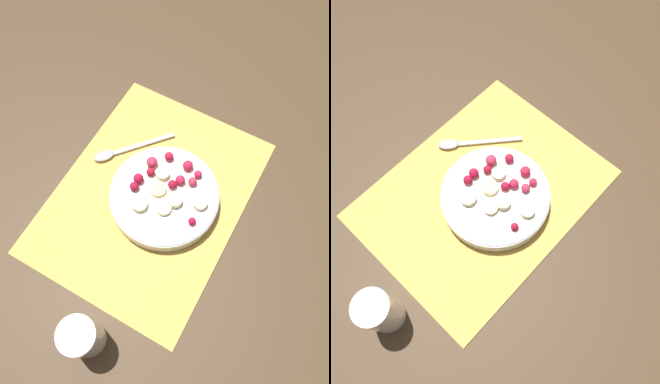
{
  "view_description": "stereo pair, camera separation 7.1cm",
  "coord_description": "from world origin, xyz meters",
  "views": [
    {
      "loc": [
        0.25,
        0.17,
        0.7
      ],
      "look_at": [
        -0.01,
        0.03,
        0.04
      ],
      "focal_mm": 35.0,
      "sensor_mm": 36.0,
      "label": 1
    },
    {
      "loc": [
        0.21,
        0.23,
        0.7
      ],
      "look_at": [
        -0.01,
        0.03,
        0.04
      ],
      "focal_mm": 35.0,
      "sensor_mm": 36.0,
      "label": 2
    }
  ],
  "objects": [
    {
      "name": "drinking_glass",
      "position": [
        0.28,
        0.04,
        0.06
      ],
      "size": [
        0.06,
        0.06,
        0.12
      ],
      "color": "white",
      "rests_on": "ground_plane"
    },
    {
      "name": "fruit_bowl",
      "position": [
        -0.01,
        0.03,
        0.03
      ],
      "size": [
        0.21,
        0.21,
        0.05
      ],
      "color": "silver",
      "rests_on": "placemat"
    },
    {
      "name": "ground_plane",
      "position": [
        0.0,
        0.0,
        0.0
      ],
      "size": [
        3.0,
        3.0,
        0.0
      ],
      "primitive_type": "plane",
      "color": "#4C3823"
    },
    {
      "name": "spoon",
      "position": [
        -0.05,
        -0.11,
        0.01
      ],
      "size": [
        0.15,
        0.13,
        0.01
      ],
      "rotation": [
        0.0,
        0.0,
        5.57
      ],
      "color": "#B2B2B7",
      "rests_on": "placemat"
    },
    {
      "name": "placemat",
      "position": [
        0.0,
        0.0,
        0.0
      ],
      "size": [
        0.47,
        0.35,
        0.01
      ],
      "color": "#E0B251",
      "rests_on": "ground_plane"
    }
  ]
}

